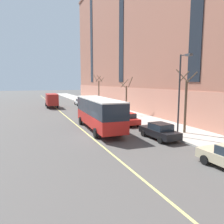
{
  "coord_description": "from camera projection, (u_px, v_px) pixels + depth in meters",
  "views": [
    {
      "loc": [
        -6.44,
        -20.29,
        5.42
      ],
      "look_at": [
        3.31,
        4.15,
        1.8
      ],
      "focal_mm": 35.0,
      "sensor_mm": 36.0,
      "label": 1
    }
  ],
  "objects": [
    {
      "name": "ground_plane",
      "position": [
        97.0,
        137.0,
        21.77
      ],
      "size": [
        260.0,
        260.0,
        0.0
      ],
      "primitive_type": "plane",
      "color": "#4C4947"
    },
    {
      "name": "sidewalk",
      "position": [
        159.0,
        124.0,
        27.92
      ],
      "size": [
        5.24,
        160.0,
        0.15
      ],
      "primitive_type": "cube",
      "color": "#ADA89E",
      "rests_on": "ground"
    },
    {
      "name": "city_bus",
      "position": [
        99.0,
        112.0,
        24.51
      ],
      "size": [
        3.17,
        11.28,
        3.61
      ],
      "color": "red",
      "rests_on": "ground"
    },
    {
      "name": "parked_car_white_0",
      "position": [
        94.0,
        107.0,
        41.09
      ],
      "size": [
        2.02,
        4.68,
        1.56
      ],
      "color": "silver",
      "rests_on": "ground"
    },
    {
      "name": "parked_car_black_2",
      "position": [
        159.0,
        131.0,
        20.84
      ],
      "size": [
        2.04,
        4.68,
        1.56
      ],
      "color": "black",
      "rests_on": "ground"
    },
    {
      "name": "parked_car_red_3",
      "position": [
        127.0,
        119.0,
        27.8
      ],
      "size": [
        1.96,
        4.55,
        1.56
      ],
      "color": "#B21E19",
      "rests_on": "ground"
    },
    {
      "name": "parked_car_white_4",
      "position": [
        80.0,
        102.0,
        51.33
      ],
      "size": [
        2.05,
        4.68,
        1.56
      ],
      "color": "silver",
      "rests_on": "ground"
    },
    {
      "name": "parked_car_white_6",
      "position": [
        106.0,
        111.0,
        35.23
      ],
      "size": [
        2.05,
        4.5,
        1.56
      ],
      "color": "silver",
      "rests_on": "ground"
    },
    {
      "name": "box_truck",
      "position": [
        52.0,
        100.0,
        46.35
      ],
      "size": [
        2.51,
        7.42,
        2.96
      ],
      "color": "maroon",
      "rests_on": "ground"
    },
    {
      "name": "street_tree_mid_block",
      "position": [
        186.0,
        102.0,
        22.54
      ],
      "size": [
        1.79,
        1.76,
        6.57
      ],
      "color": "brown",
      "rests_on": "sidewalk"
    },
    {
      "name": "street_tree_far_uptown",
      "position": [
        126.0,
        97.0,
        35.73
      ],
      "size": [
        1.53,
        1.53,
        6.08
      ],
      "color": "brown",
      "rests_on": "sidewalk"
    },
    {
      "name": "street_tree_far_downtown",
      "position": [
        99.0,
        90.0,
        48.71
      ],
      "size": [
        2.0,
        1.97,
        6.85
      ],
      "color": "brown",
      "rests_on": "sidewalk"
    },
    {
      "name": "street_lamp",
      "position": [
        181.0,
        88.0,
        20.55
      ],
      "size": [
        0.36,
        1.48,
        7.82
      ],
      "color": "#2D2D30",
      "rests_on": "sidewalk"
    },
    {
      "name": "fire_hydrant",
      "position": [
        124.0,
        115.0,
        32.58
      ],
      "size": [
        0.42,
        0.24,
        0.72
      ],
      "color": "red",
      "rests_on": "sidewalk"
    },
    {
      "name": "lane_centerline",
      "position": [
        84.0,
        131.0,
        24.33
      ],
      "size": [
        0.16,
        140.0,
        0.01
      ],
      "primitive_type": "cube",
      "color": "#E0D66B",
      "rests_on": "ground"
    }
  ]
}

